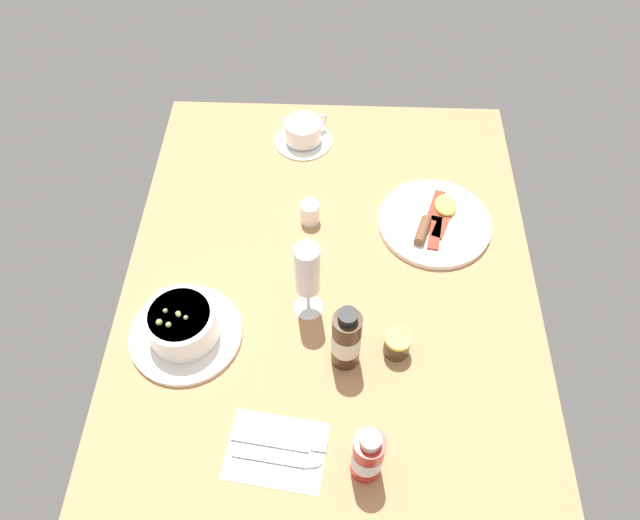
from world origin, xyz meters
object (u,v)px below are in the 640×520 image
object	(u,v)px
sauce_bottle_red	(367,456)
jam_jar	(397,344)
sauce_bottle_brown	(346,339)
creamer_jug	(310,212)
breakfast_plate	(435,222)
coffee_cup	(303,133)
wine_glass	(307,273)
cutlery_setting	(279,451)
porridge_bowl	(183,326)

from	to	relation	value
sauce_bottle_red	jam_jar	bearing A→B (deg)	165.06
jam_jar	sauce_bottle_brown	bearing A→B (deg)	-78.56
creamer_jug	breakfast_plate	size ratio (longest dim) A/B	0.23
coffee_cup	creamer_jug	distance (cm)	25.26
jam_jar	breakfast_plate	world-z (taller)	jam_jar
coffee_cup	creamer_jug	world-z (taller)	coffee_cup
wine_glass	sauce_bottle_brown	size ratio (longest dim) A/B	1.19
cutlery_setting	creamer_jug	distance (cm)	51.45
wine_glass	coffee_cup	bearing A→B (deg)	-175.78
cutlery_setting	jam_jar	size ratio (longest dim) A/B	3.40
cutlery_setting	creamer_jug	bearing A→B (deg)	176.73
coffee_cup	porridge_bowl	bearing A→B (deg)	-19.69
creamer_jug	cutlery_setting	bearing A→B (deg)	-3.27
sauce_bottle_brown	breakfast_plate	xyz separation A→B (cm)	(-33.11, 19.18, -6.46)
coffee_cup	jam_jar	bearing A→B (deg)	19.92
creamer_jug	wine_glass	size ratio (longest dim) A/B	0.30
cutlery_setting	coffee_cup	bearing A→B (deg)	179.93
porridge_bowl	breakfast_plate	world-z (taller)	porridge_bowl
wine_glass	jam_jar	xyz separation A→B (cm)	(8.83, 16.95, -9.50)
porridge_bowl	creamer_jug	distance (cm)	37.23
coffee_cup	jam_jar	size ratio (longest dim) A/B	2.63
coffee_cup	jam_jar	distance (cm)	60.07
jam_jar	coffee_cup	bearing A→B (deg)	-160.08
coffee_cup	creamer_jug	bearing A→B (deg)	6.44
cutlery_setting	coffee_cup	size ratio (longest dim) A/B	1.29
sauce_bottle_red	breakfast_plate	size ratio (longest dim) A/B	0.60
cutlery_setting	breakfast_plate	xyz separation A→B (cm)	(-51.10, 30.16, 0.66)
wine_glass	sauce_bottle_brown	distance (cm)	13.91
jam_jar	sauce_bottle_brown	world-z (taller)	sauce_bottle_brown
coffee_cup	sauce_bottle_brown	bearing A→B (deg)	10.55
cutlery_setting	wine_glass	distance (cm)	31.35
cutlery_setting	sauce_bottle_brown	xyz separation A→B (cm)	(-17.99, 10.98, 7.12)
cutlery_setting	sauce_bottle_red	size ratio (longest dim) A/B	1.24
coffee_cup	creamer_jug	size ratio (longest dim) A/B	2.46
creamer_jug	jam_jar	bearing A→B (deg)	29.33
coffee_cup	breakfast_plate	world-z (taller)	coffee_cup
jam_jar	porridge_bowl	bearing A→B (deg)	-92.42
porridge_bowl	coffee_cup	world-z (taller)	porridge_bowl
porridge_bowl	sauce_bottle_red	distance (cm)	41.78
breakfast_plate	creamer_jug	bearing A→B (deg)	-90.43
breakfast_plate	porridge_bowl	bearing A→B (deg)	-59.31
sauce_bottle_red	breakfast_plate	world-z (taller)	sauce_bottle_red
porridge_bowl	coffee_cup	size ratio (longest dim) A/B	1.53
porridge_bowl	breakfast_plate	distance (cm)	57.84
cutlery_setting	creamer_jug	size ratio (longest dim) A/B	3.18
cutlery_setting	breakfast_plate	world-z (taller)	breakfast_plate
creamer_jug	sauce_bottle_red	distance (cm)	55.01
creamer_jug	jam_jar	xyz separation A→B (cm)	(31.37, 17.63, 0.02)
sauce_bottle_brown	sauce_bottle_red	bearing A→B (deg)	10.18
sauce_bottle_red	creamer_jug	bearing A→B (deg)	-167.69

